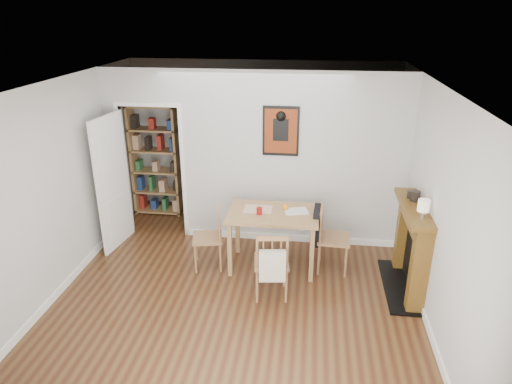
# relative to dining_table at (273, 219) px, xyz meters

# --- Properties ---
(ground) EXTENTS (5.20, 5.20, 0.00)m
(ground) POSITION_rel_dining_table_xyz_m (-0.37, -0.57, -0.73)
(ground) COLOR #55381B
(ground) RESTS_ON ground
(room_shell) EXTENTS (5.20, 5.20, 5.20)m
(room_shell) POSITION_rel_dining_table_xyz_m (-0.27, 0.77, 0.57)
(room_shell) COLOR beige
(room_shell) RESTS_ON ground
(dining_table) EXTENTS (1.22, 0.77, 0.83)m
(dining_table) POSITION_rel_dining_table_xyz_m (0.00, 0.00, 0.00)
(dining_table) COLOR #A6784D
(dining_table) RESTS_ON ground
(chair_left) EXTENTS (0.52, 0.52, 0.88)m
(chair_left) POSITION_rel_dining_table_xyz_m (-0.89, -0.12, -0.29)
(chair_left) COLOR olive
(chair_left) RESTS_ON ground
(chair_right) EXTENTS (0.56, 0.49, 0.93)m
(chair_right) POSITION_rel_dining_table_xyz_m (0.81, 0.02, -0.25)
(chair_right) COLOR olive
(chair_right) RESTS_ON ground
(chair_front) EXTENTS (0.51, 0.57, 0.92)m
(chair_front) POSITION_rel_dining_table_xyz_m (0.05, -0.70, -0.26)
(chair_front) COLOR olive
(chair_front) RESTS_ON ground
(bookshelf) EXTENTS (0.81, 0.33, 1.93)m
(bookshelf) POSITION_rel_dining_table_xyz_m (-2.16, 1.58, 0.22)
(bookshelf) COLOR #A6784D
(bookshelf) RESTS_ON ground
(fireplace) EXTENTS (0.45, 1.25, 1.16)m
(fireplace) POSITION_rel_dining_table_xyz_m (1.79, -0.32, -0.11)
(fireplace) COLOR brown
(fireplace) RESTS_ON ground
(red_glass) EXTENTS (0.08, 0.08, 0.10)m
(red_glass) POSITION_rel_dining_table_xyz_m (-0.18, -0.09, 0.15)
(red_glass) COLOR maroon
(red_glass) RESTS_ON dining_table
(orange_fruit) EXTENTS (0.08, 0.08, 0.08)m
(orange_fruit) POSITION_rel_dining_table_xyz_m (0.16, 0.09, 0.14)
(orange_fruit) COLOR orange
(orange_fruit) RESTS_ON dining_table
(placemat) EXTENTS (0.39, 0.29, 0.00)m
(placemat) POSITION_rel_dining_table_xyz_m (-0.21, 0.07, 0.10)
(placemat) COLOR beige
(placemat) RESTS_ON dining_table
(notebook) EXTENTS (0.36, 0.30, 0.02)m
(notebook) POSITION_rel_dining_table_xyz_m (0.31, 0.05, 0.11)
(notebook) COLOR silver
(notebook) RESTS_ON dining_table
(mantel_lamp) EXTENTS (0.14, 0.14, 0.21)m
(mantel_lamp) POSITION_rel_dining_table_xyz_m (1.76, -0.64, 0.56)
(mantel_lamp) COLOR silver
(mantel_lamp) RESTS_ON fireplace
(ceramic_jar_a) EXTENTS (0.11, 0.11, 0.13)m
(ceramic_jar_a) POSITION_rel_dining_table_xyz_m (1.78, -0.17, 0.50)
(ceramic_jar_a) COLOR black
(ceramic_jar_a) RESTS_ON fireplace
(ceramic_jar_b) EXTENTS (0.08, 0.08, 0.09)m
(ceramic_jar_b) POSITION_rel_dining_table_xyz_m (1.73, -0.07, 0.48)
(ceramic_jar_b) COLOR black
(ceramic_jar_b) RESTS_ON fireplace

